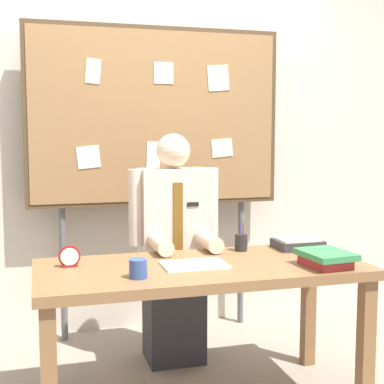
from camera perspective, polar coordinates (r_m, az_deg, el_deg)
The scene contains 10 objects.
back_wall at distance 3.99m, azimuth -4.32°, elevation 5.41°, with size 6.40×0.08×2.70m, color beige.
desk at distance 2.85m, azimuth 0.98°, elevation -9.25°, with size 1.65×0.73×0.74m.
person at distance 3.39m, azimuth -1.86°, elevation -6.68°, with size 0.55×0.56×1.39m.
bulletin_board at distance 3.79m, azimuth -3.72°, elevation 7.42°, with size 1.73×0.09×2.11m.
book_stack at distance 2.85m, azimuth 13.56°, elevation -6.63°, with size 0.24×0.29×0.08m.
open_notebook at distance 2.79m, azimuth 0.22°, elevation -7.48°, with size 0.32×0.21×0.01m, color white.
desk_clock at distance 2.83m, azimuth -12.48°, elevation -6.56°, with size 0.11×0.04×0.11m.
coffee_mug at distance 2.57m, azimuth -5.55°, elevation -7.84°, with size 0.08×0.08×0.09m, color #334C8C.
pen_holder at distance 3.14m, azimuth 5.06°, elevation -5.17°, with size 0.07×0.07×0.16m.
paper_tray at distance 3.26m, azimuth 10.80°, elevation -5.23°, with size 0.26×0.20×0.06m.
Camera 1 is at (-0.79, -2.63, 1.40)m, focal length 51.92 mm.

